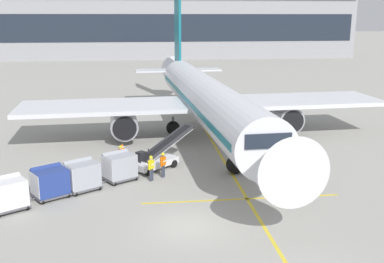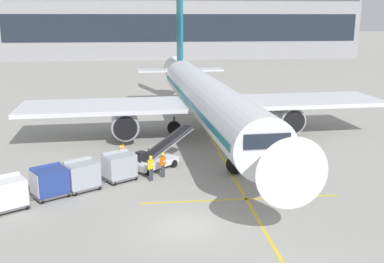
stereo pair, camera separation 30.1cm
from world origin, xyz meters
The scene contains 16 objects.
ground_plane centered at (0.00, 0.00, 0.00)m, with size 600.00×600.00×0.00m, color #9E9B93.
parked_airplane centered at (3.66, 18.50, 3.46)m, with size 32.92×42.61×14.12m.
belt_loader centered at (-1.07, 9.68, 0.82)m, with size 4.92×4.51×2.68m.
baggage_cart_lead centered at (-3.69, 7.45, 1.00)m, with size 2.72×2.43×1.91m.
baggage_cart_second centered at (-5.95, 5.92, 1.00)m, with size 2.72×2.43×1.91m.
baggage_cart_third centered at (-7.72, 4.91, 1.00)m, with size 2.72×2.43×1.91m.
baggage_cart_fourth centered at (-9.76, 3.28, 1.00)m, with size 2.72×2.43×1.91m.
ground_crew_by_loader centered at (-4.30, 7.24, 1.00)m, with size 0.44×0.44×1.74m.
ground_crew_by_carts centered at (-0.76, 7.72, 1.00)m, with size 0.42×0.48×1.74m.
ground_crew_marshaller centered at (-3.66, 9.80, 1.00)m, with size 0.36×0.54×1.74m.
ground_crew_wingwalker centered at (-1.58, 7.08, 1.00)m, with size 0.42×0.48×1.74m.
safety_cone_engine_keepout centered at (-3.71, 14.14, 0.35)m, with size 0.63×0.63×0.71m.
safety_cone_wingtip centered at (-3.28, 18.97, 0.35)m, with size 0.64×0.64×0.72m.
apron_guidance_line_lead_in centered at (4.01, 17.73, 0.00)m, with size 0.20×110.00×0.01m.
apron_guidance_line_stop_bar centered at (3.70, 3.28, 0.00)m, with size 12.00×0.20×0.01m.
terminal_building centered at (8.70, 104.72, 7.71)m, with size 91.10×20.87×15.52m.
Camera 2 is at (-1.97, -21.94, 10.64)m, focal length 43.05 mm.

